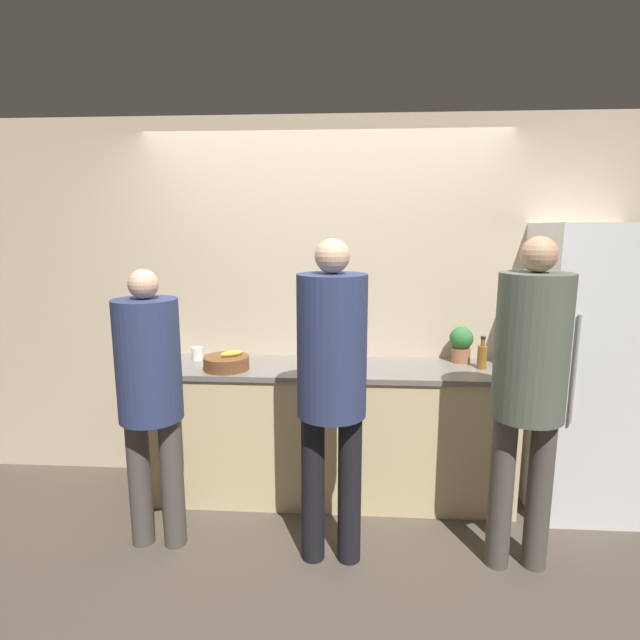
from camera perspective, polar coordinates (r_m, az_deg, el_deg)
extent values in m
plane|color=#4C4238|center=(3.47, -0.16, -21.77)|extent=(14.00, 14.00, 0.00)
cube|color=#C6B293|center=(3.59, 0.51, 1.71)|extent=(5.20, 0.06, 2.60)
cube|color=beige|center=(3.55, 0.22, -12.72)|extent=(2.53, 0.57, 0.90)
cube|color=slate|center=(3.40, 0.22, -5.47)|extent=(2.56, 0.60, 0.03)
cube|color=white|center=(3.66, 27.69, -5.12)|extent=(0.62, 0.62, 1.88)
cylinder|color=#99999E|center=(3.28, 27.11, -5.10)|extent=(0.02, 0.02, 0.66)
cylinder|color=#4C4742|center=(3.24, -19.89, -16.93)|extent=(0.13, 0.13, 0.78)
cylinder|color=#4C4742|center=(3.17, -16.50, -17.36)|extent=(0.13, 0.13, 0.78)
cylinder|color=navy|center=(2.94, -19.04, -4.34)|extent=(0.36, 0.36, 0.69)
sphere|color=#DBAD89|center=(2.87, -19.55, 3.89)|extent=(0.16, 0.16, 0.16)
cylinder|color=black|center=(2.92, -0.81, -18.56)|extent=(0.13, 0.13, 0.86)
cylinder|color=black|center=(2.91, 3.39, -18.66)|extent=(0.13, 0.13, 0.86)
cylinder|color=navy|center=(2.62, 1.36, -2.96)|extent=(0.37, 0.37, 0.76)
sphere|color=#DBAD89|center=(2.55, 1.41, 7.31)|extent=(0.18, 0.18, 0.18)
cylinder|color=#4C4742|center=(3.04, 19.97, -17.98)|extent=(0.13, 0.13, 0.87)
cylinder|color=#4C4742|center=(3.10, 23.75, -17.67)|extent=(0.13, 0.13, 0.87)
cylinder|color=#515B4C|center=(2.78, 23.03, -2.83)|extent=(0.37, 0.37, 0.76)
sphere|color=tan|center=(2.72, 23.75, 6.87)|extent=(0.18, 0.18, 0.18)
cylinder|color=brown|center=(3.35, -10.66, -4.82)|extent=(0.30, 0.30, 0.09)
ellipsoid|color=yellow|center=(3.32, -10.07, -3.79)|extent=(0.15, 0.12, 0.04)
cylinder|color=silver|center=(3.70, -17.75, -3.33)|extent=(0.11, 0.11, 0.13)
cylinder|color=#99754C|center=(3.68, -18.00, -1.97)|extent=(0.01, 0.05, 0.20)
cylinder|color=#99754C|center=(3.68, -17.65, -1.96)|extent=(0.03, 0.04, 0.20)
cylinder|color=#99754C|center=(3.67, -17.89, -2.01)|extent=(0.04, 0.01, 0.20)
cylinder|color=brown|center=(3.47, 18.03, -4.08)|extent=(0.06, 0.06, 0.15)
cylinder|color=brown|center=(3.44, 18.12, -2.46)|extent=(0.03, 0.03, 0.05)
cylinder|color=black|center=(3.44, 18.15, -1.93)|extent=(0.03, 0.03, 0.02)
cylinder|color=white|center=(3.62, -13.83, -3.74)|extent=(0.08, 0.08, 0.09)
cylinder|color=#9E6042|center=(3.59, 15.76, -3.87)|extent=(0.13, 0.13, 0.10)
sphere|color=#2D6B33|center=(3.57, 15.86, -2.03)|extent=(0.16, 0.16, 0.16)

